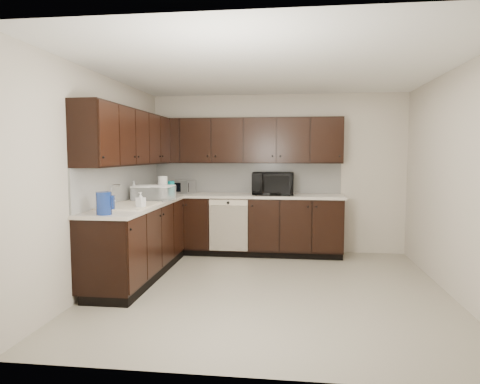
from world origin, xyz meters
name	(u,v)px	position (x,y,z in m)	size (l,w,h in m)	color
floor	(270,289)	(0.00, 0.00, 0.00)	(4.00, 4.00, 0.00)	gray
ceiling	(271,69)	(0.00, 0.00, 2.50)	(4.00, 4.00, 0.00)	white
wall_back	(277,174)	(0.00, 2.00, 1.25)	(4.00, 0.02, 2.50)	#B8AE9D
wall_left	(103,180)	(-2.00, 0.00, 1.25)	(0.02, 4.00, 2.50)	#B8AE9D
wall_right	(456,183)	(2.00, 0.00, 1.25)	(0.02, 4.00, 2.50)	#B8AE9D
wall_front	(255,201)	(0.00, -2.00, 1.25)	(4.00, 0.02, 2.50)	#B8AE9D
lower_cabinets	(204,234)	(-1.01, 1.11, 0.41)	(3.00, 2.80, 0.90)	black
countertop	(204,199)	(-1.01, 1.11, 0.92)	(3.03, 2.83, 0.04)	beige
backsplash	(193,180)	(-1.22, 1.32, 1.18)	(3.00, 2.80, 0.48)	silver
upper_cabinets	(198,140)	(-1.10, 1.20, 1.77)	(3.00, 2.80, 0.70)	black
dishwasher	(228,222)	(-0.70, 1.41, 0.55)	(0.58, 0.04, 0.78)	beige
sink	(129,212)	(-1.68, -0.01, 0.88)	(0.54, 0.82, 0.42)	beige
microwave	(273,184)	(-0.05, 1.68, 1.11)	(0.62, 0.42, 0.34)	black
soap_bottle_a	(141,200)	(-1.48, -0.16, 1.03)	(0.08, 0.09, 0.19)	gray
soap_bottle_b	(134,190)	(-1.88, 0.68, 1.07)	(0.10, 0.10, 0.26)	gray
toaster_oven	(182,187)	(-1.49, 1.74, 1.05)	(0.34, 0.25, 0.21)	#AEAEB0
storage_bin	(153,193)	(-1.61, 0.69, 1.04)	(0.49, 0.36, 0.19)	silver
blue_pitcher	(104,203)	(-1.67, -0.70, 1.06)	(0.16, 0.16, 0.24)	navy
teal_tumbler	(171,188)	(-1.56, 1.35, 1.05)	(0.10, 0.10, 0.22)	#0C868E
paper_towel_roll	(163,187)	(-1.62, 1.12, 1.09)	(0.14, 0.14, 0.30)	white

